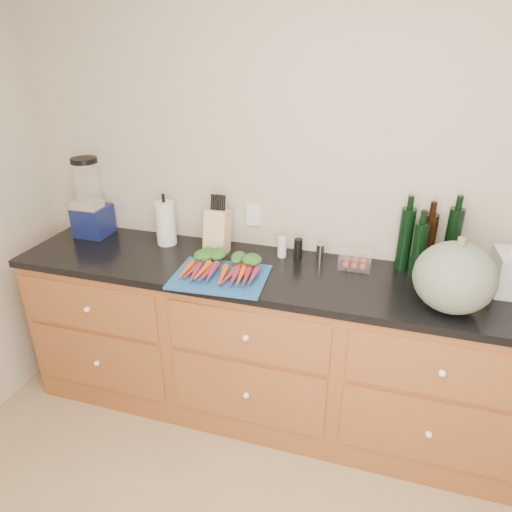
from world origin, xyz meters
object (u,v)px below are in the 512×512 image
(carrots, at_px, (223,268))
(blender_appliance, at_px, (90,202))
(squash, at_px, (454,277))
(tomato_box, at_px, (355,260))
(knife_block, at_px, (218,232))
(cutting_board, at_px, (220,277))
(paper_towel, at_px, (166,223))

(carrots, bearing_deg, blender_appliance, 163.69)
(carrots, relative_size, blender_appliance, 0.83)
(carrots, relative_size, squash, 1.14)
(tomato_box, bearing_deg, knife_block, -177.76)
(squash, bearing_deg, cutting_board, -178.66)
(squash, bearing_deg, tomato_box, 145.62)
(carrots, bearing_deg, cutting_board, -90.00)
(paper_towel, relative_size, knife_block, 1.05)
(paper_towel, bearing_deg, squash, -10.81)
(carrots, height_order, tomato_box, tomato_box)
(cutting_board, height_order, blender_appliance, blender_appliance)
(knife_block, bearing_deg, cutting_board, -67.03)
(carrots, height_order, blender_appliance, blender_appliance)
(blender_appliance, xyz_separation_m, paper_towel, (0.49, 0.00, -0.08))
(paper_towel, relative_size, tomato_box, 1.55)
(blender_appliance, height_order, tomato_box, blender_appliance)
(cutting_board, height_order, tomato_box, tomato_box)
(carrots, bearing_deg, paper_towel, 148.46)
(carrots, distance_m, paper_towel, 0.55)
(cutting_board, distance_m, paper_towel, 0.57)
(carrots, height_order, knife_block, knife_block)
(cutting_board, bearing_deg, squash, 1.34)
(carrots, xyz_separation_m, blender_appliance, (-0.95, 0.28, 0.17))
(squash, distance_m, tomato_box, 0.55)
(squash, height_order, paper_towel, squash)
(tomato_box, bearing_deg, cutting_board, -152.69)
(squash, height_order, tomato_box, squash)
(blender_appliance, bearing_deg, knife_block, -1.21)
(knife_block, bearing_deg, carrots, -64.08)
(cutting_board, xyz_separation_m, tomato_box, (0.64, 0.33, 0.03))
(cutting_board, xyz_separation_m, paper_towel, (-0.46, 0.32, 0.12))
(paper_towel, distance_m, knife_block, 0.33)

